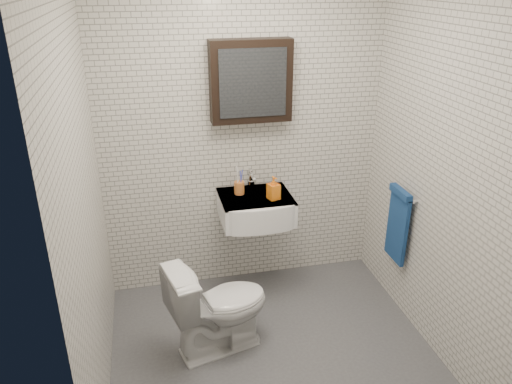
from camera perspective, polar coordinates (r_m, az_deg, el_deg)
ground at (r=3.66m, az=1.97°, el=-17.72°), size 2.20×2.00×0.01m
room_shell at (r=2.90m, az=2.37°, el=4.42°), size 2.22×2.02×2.51m
washbasin at (r=3.84m, az=0.08°, el=-1.96°), size 0.55×0.50×0.20m
faucet at (r=3.95m, az=-0.56°, el=1.35°), size 0.06×0.20×0.15m
mirror_cabinet at (r=3.72m, az=-0.59°, el=12.53°), size 0.60×0.15×0.60m
towel_rail at (r=3.87m, az=15.93°, el=-3.30°), size 0.09×0.30×0.58m
toothbrush_cup at (r=3.86m, az=-1.93°, el=0.57°), size 0.09×0.09×0.22m
soap_bottle at (r=3.76m, az=2.03°, el=0.47°), size 0.10×0.11×0.18m
toilet at (r=3.49m, az=-4.26°, el=-12.84°), size 0.76×0.55×0.70m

